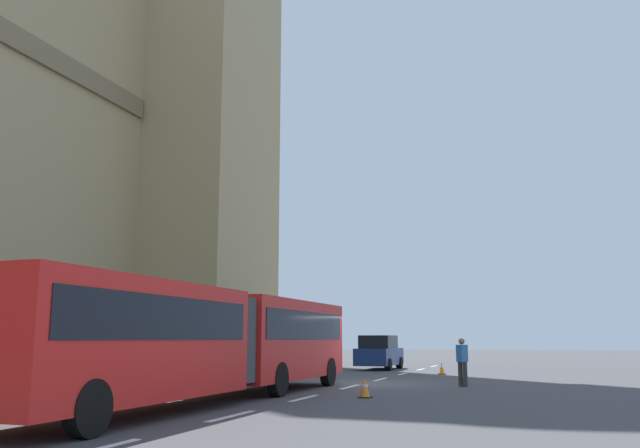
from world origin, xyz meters
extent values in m
plane|color=#424244|center=(0.00, 0.00, 0.00)|extent=(160.00, 160.00, 0.00)
cube|color=silver|center=(-11.02, 0.00, 0.01)|extent=(2.20, 0.16, 0.01)
cube|color=silver|center=(-6.42, 0.00, 0.01)|extent=(2.20, 0.16, 0.01)
cube|color=silver|center=(-1.82, 0.00, 0.01)|extent=(2.20, 0.16, 0.01)
cube|color=silver|center=(2.78, 0.00, 0.01)|extent=(2.20, 0.16, 0.01)
cube|color=silver|center=(7.38, 0.00, 0.01)|extent=(2.20, 0.16, 0.01)
cube|color=silver|center=(11.98, 0.00, 0.01)|extent=(2.20, 0.16, 0.01)
cube|color=silver|center=(16.58, 0.00, 0.01)|extent=(2.20, 0.16, 0.01)
cube|color=tan|center=(14.15, 16.00, 25.58)|extent=(9.35, 9.35, 51.15)
cube|color=red|center=(-4.00, 2.00, 1.65)|extent=(7.57, 2.50, 2.50)
cube|color=black|center=(-4.00, 2.00, 2.10)|extent=(6.96, 2.54, 0.90)
cube|color=red|center=(-12.47, 2.00, 1.65)|extent=(7.57, 2.50, 2.50)
cube|color=black|center=(-12.47, 2.00, 2.10)|extent=(6.96, 2.54, 0.90)
cylinder|color=#3F3F3F|center=(-8.23, 2.00, 1.65)|extent=(2.38, 2.38, 2.25)
cylinder|color=black|center=(-1.58, 0.88, 0.50)|extent=(1.00, 0.30, 1.00)
cylinder|color=black|center=(-6.27, 0.88, 0.50)|extent=(1.00, 0.30, 1.00)
cylinder|color=black|center=(-14.74, 0.88, 0.50)|extent=(1.00, 0.30, 1.00)
cube|color=navy|center=(11.51, 2.18, 0.70)|extent=(4.40, 1.80, 0.90)
cube|color=black|center=(11.31, 2.18, 1.50)|extent=(2.46, 1.66, 0.70)
cylinder|color=black|center=(12.92, 1.37, 0.32)|extent=(0.64, 0.30, 0.64)
cylinder|color=black|center=(10.10, 1.37, 0.32)|extent=(0.64, 0.30, 0.64)
cube|color=black|center=(-5.71, -1.60, 0.01)|extent=(0.36, 0.36, 0.03)
cone|color=orange|center=(-5.71, -1.60, 0.31)|extent=(0.28, 0.28, 0.55)
cylinder|color=white|center=(-5.71, -1.60, 0.33)|extent=(0.17, 0.17, 0.08)
cube|color=black|center=(7.48, -1.84, 0.01)|extent=(0.36, 0.36, 0.03)
cone|color=orange|center=(7.48, -1.84, 0.31)|extent=(0.28, 0.28, 0.55)
cylinder|color=white|center=(7.48, -1.84, 0.33)|extent=(0.17, 0.17, 0.08)
cylinder|color=#333333|center=(-0.36, -3.84, 0.43)|extent=(0.16, 0.16, 0.86)
cylinder|color=#333333|center=(-0.27, -3.66, 0.43)|extent=(0.16, 0.16, 0.86)
cube|color=#3372B2|center=(-0.31, -3.75, 1.16)|extent=(0.47, 0.39, 0.60)
sphere|color=#936B4C|center=(-0.31, -3.75, 1.58)|extent=(0.22, 0.22, 0.22)
camera|label=1|loc=(-24.35, -6.62, 1.68)|focal=36.57mm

